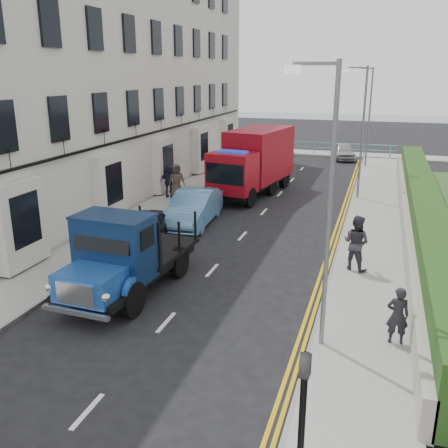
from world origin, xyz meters
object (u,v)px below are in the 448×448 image
bedford_lorry (119,261)px  red_lorry (254,161)px  lamp_near (325,194)px  pedestrian_east_near (398,315)px  lamp_mid (361,125)px  parked_car_front (142,229)px  lamp_far (368,111)px

bedford_lorry → red_lorry: (0.54, 14.46, 0.69)m
lamp_near → red_lorry: lamp_near is taller
red_lorry → pedestrian_east_near: 16.74m
bedford_lorry → lamp_mid: bearing=70.6°
lamp_near → lamp_mid: same height
lamp_near → pedestrian_east_near: 3.70m
red_lorry → pedestrian_east_near: (7.52, -14.92, -1.04)m
red_lorry → parked_car_front: size_ratio=1.88×
lamp_near → lamp_mid: size_ratio=1.00×
lamp_near → parked_car_front: lamp_near is taller
lamp_mid → bedford_lorry: 16.40m
lamp_near → red_lorry: bearing=109.9°
lamp_mid → lamp_far: same height
lamp_near → lamp_far: (0.00, 26.00, 0.00)m
lamp_mid → red_lorry: lamp_mid is taller
lamp_far → pedestrian_east_near: 25.67m
bedford_lorry → pedestrian_east_near: bedford_lorry is taller
lamp_far → parked_car_front: bearing=-111.1°
parked_car_front → bedford_lorry: bearing=-72.0°
bedford_lorry → red_lorry: red_lorry is taller
lamp_mid → lamp_far: 10.00m
parked_car_front → lamp_far: bearing=68.1°
lamp_near → parked_car_front: size_ratio=1.83×
red_lorry → bedford_lorry: bearing=-82.6°
lamp_far → bedford_lorry: lamp_far is taller
red_lorry → pedestrian_east_near: bearing=-53.7°
lamp_near → red_lorry: size_ratio=0.97×
bedford_lorry → pedestrian_east_near: 8.08m
lamp_mid → pedestrian_east_near: (1.91, -15.41, -3.12)m
bedford_lorry → parked_car_front: 5.09m
lamp_near → bedford_lorry: bearing=170.3°
lamp_near → lamp_far: 26.00m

